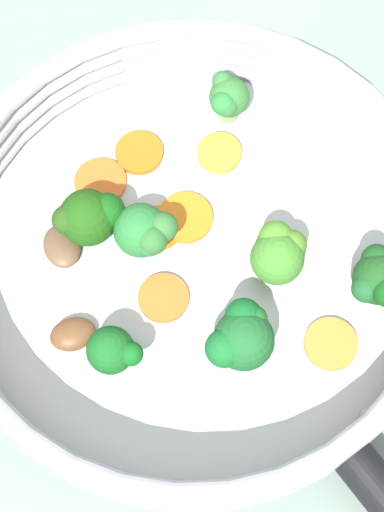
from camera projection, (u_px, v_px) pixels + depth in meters
The scene contains 21 objects.
ground_plane at pixel (192, 271), 0.61m from camera, with size 4.00×4.00×0.00m, color gray.
skillet at pixel (192, 268), 0.60m from camera, with size 0.32×0.32×0.01m, color #B2B5B7.
skillet_rim_wall at pixel (192, 248), 0.57m from camera, with size 0.34×0.34×0.06m.
skillet_rivet_left at pixel (302, 465), 0.54m from camera, with size 0.01×0.01×0.01m, color #AFB8B4.
skillet_rivet_right at pixel (367, 415), 0.55m from camera, with size 0.01×0.01×0.01m, color #B7B9B4.
carrot_slice_0 at pixel (185, 218), 0.60m from camera, with size 0.04×0.04×0.00m, color orange.
carrot_slice_1 at pixel (139, 153), 0.62m from camera, with size 0.04×0.04×0.00m, color orange.
carrot_slice_2 at pixel (158, 228), 0.60m from camera, with size 0.03×0.03×0.00m, color orange.
carrot_slice_3 at pixel (100, 181), 0.62m from camera, with size 0.04×0.04×0.00m, color #D85D21.
carrot_slice_4 at pixel (331, 344), 0.57m from camera, with size 0.04×0.04×0.00m, color orange.
carrot_slice_5 at pixel (161, 296), 0.58m from camera, with size 0.04×0.04×0.00m, color orange.
carrot_slice_6 at pixel (219, 153), 0.62m from camera, with size 0.03×0.03×0.01m, color orange.
broccoli_floret_0 at pixel (241, 337), 0.54m from camera, with size 0.05×0.04×0.05m.
broccoli_floret_1 at pixel (228, 99), 0.62m from camera, with size 0.03×0.03×0.04m.
broccoli_floret_2 at pixel (279, 253), 0.57m from camera, with size 0.04×0.04×0.04m.
broccoli_floret_3 at pixel (145, 233), 0.58m from camera, with size 0.04×0.04×0.04m.
broccoli_floret_4 at pixel (378, 279), 0.56m from camera, with size 0.04×0.04×0.05m.
broccoli_floret_5 at pixel (89, 217), 0.58m from camera, with size 0.04×0.04×0.05m.
broccoli_floret_6 at pixel (115, 353), 0.55m from camera, with size 0.03×0.04×0.04m.
mushroom_piece_0 at pixel (62, 246), 0.59m from camera, with size 0.03×0.03×0.01m, color brown.
mushroom_piece_1 at pixel (73, 334), 0.57m from camera, with size 0.03×0.02×0.01m, color brown.
Camera 1 is at (0.17, 0.13, 0.57)m, focal length 60.00 mm.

